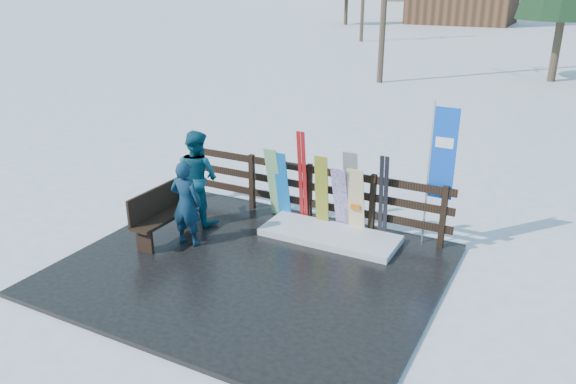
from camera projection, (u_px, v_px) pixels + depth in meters
The scene contains 16 objects.
ground at pixel (251, 271), 9.35m from camera, with size 700.00×700.00×0.00m, color white.
deck at pixel (251, 269), 9.33m from camera, with size 6.00×5.00×0.08m, color black.
fence at pixel (309, 188), 10.90m from camera, with size 5.60×0.10×1.15m.
snow_patch at pixel (330, 235), 10.31m from camera, with size 2.52×1.00×0.12m, color white.
bench at pixel (163, 212), 10.17m from camera, with size 0.41×1.50×0.97m.
snowboard_0 at pixel (282, 186), 10.91m from camera, with size 0.27×0.03×1.43m, color blue.
snowboard_1 at pixel (274, 183), 10.98m from camera, with size 0.27×0.03×1.49m, color white.
snowboard_2 at pixel (322, 192), 10.54m from camera, with size 0.26×0.03×1.45m, color #FFFD2F.
snowboard_3 at pixel (341, 199), 10.39m from camera, with size 0.28×0.03×1.35m, color white.
snowboard_4 at pixel (351, 193), 10.25m from camera, with size 0.27×0.03×1.63m, color black.
snowboard_5 at pixel (356, 202), 10.26m from camera, with size 0.31×0.03×1.34m, color white.
ski_pair_a at pixel (302, 177), 10.71m from camera, with size 0.16×0.23×1.85m.
ski_pair_b at pixel (383, 198), 10.05m from camera, with size 0.17×0.16×1.60m.
rental_flag at pixel (440, 159), 9.54m from camera, with size 0.45×0.04×2.60m.
person_front at pixel (186, 204), 9.85m from camera, with size 0.57×0.37×1.56m, color #103A51.
person_back at pixel (197, 177), 10.75m from camera, with size 0.89×0.69×1.83m, color #124E65.
Camera 1 is at (4.39, -7.01, 4.59)m, focal length 35.00 mm.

